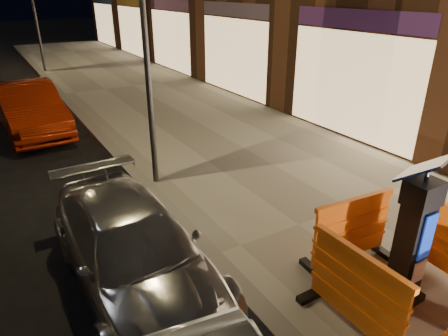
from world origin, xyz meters
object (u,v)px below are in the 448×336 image
barrier_kerbside (356,291)px  car_red (34,132)px  barrier_back (351,231)px  parking_kiosk (413,237)px  car_silver (137,283)px

barrier_kerbside → car_red: bearing=11.9°
barrier_back → barrier_kerbside: 1.34m
barrier_back → barrier_kerbside: same height
parking_kiosk → barrier_back: bearing=91.6°
barrier_back → car_red: barrier_back is taller
parking_kiosk → car_red: (-3.26, 10.55, -1.15)m
parking_kiosk → car_silver: size_ratio=0.47×
barrier_kerbside → car_red: barrier_kerbside is taller
barrier_back → car_silver: 3.30m
barrier_back → car_red: size_ratio=0.32×
barrier_kerbside → car_silver: 3.12m
barrier_kerbside → parking_kiosk: bearing=-90.4°
barrier_kerbside → car_silver: barrier_kerbside is taller
parking_kiosk → barrier_kerbside: parking_kiosk is taller
car_red → barrier_back: bearing=-74.2°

